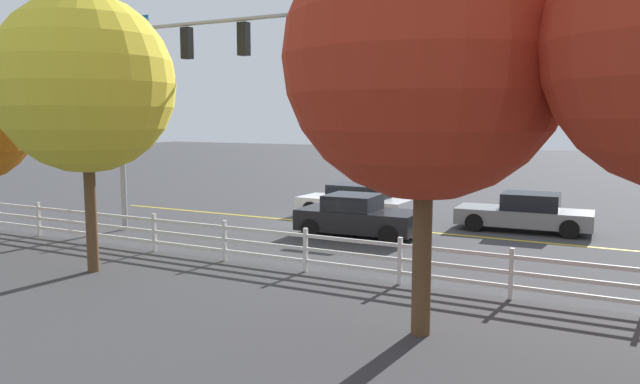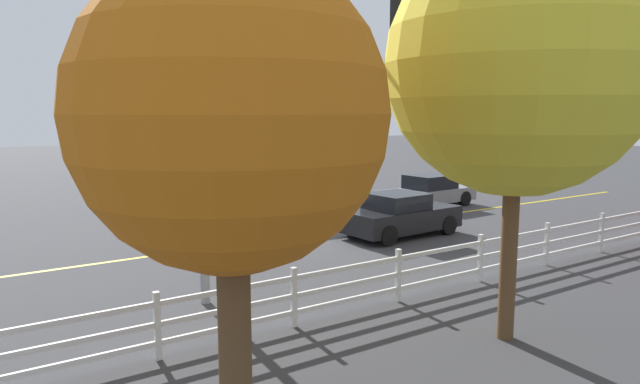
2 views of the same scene
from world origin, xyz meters
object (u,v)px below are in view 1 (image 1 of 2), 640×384
object	(u,v)px
car_2	(357,217)
tree_1	(85,84)
car_1	(525,213)
tree_2	(426,58)
car_0	(355,201)

from	to	relation	value
car_2	tree_1	size ratio (longest dim) A/B	0.58
car_1	tree_1	xyz separation A→B (m)	(9.00, 11.19, 4.19)
tree_1	tree_2	xyz separation A→B (m)	(-9.06, 0.45, 0.21)
car_1	car_2	size ratio (longest dim) A/B	1.14
car_1	car_2	distance (m)	6.10
car_2	tree_2	bearing A→B (deg)	-61.14
tree_1	tree_2	bearing A→B (deg)	177.16
car_0	car_2	xyz separation A→B (m)	(-1.73, 3.63, 0.02)
car_0	car_2	world-z (taller)	car_2
car_0	car_2	distance (m)	4.02
car_0	tree_1	bearing A→B (deg)	78.84
tree_1	car_2	bearing A→B (deg)	-118.94
car_0	tree_1	xyz separation A→B (m)	(2.42, 11.13, 4.18)
car_0	tree_2	distance (m)	14.05
car_0	tree_2	world-z (taller)	tree_2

